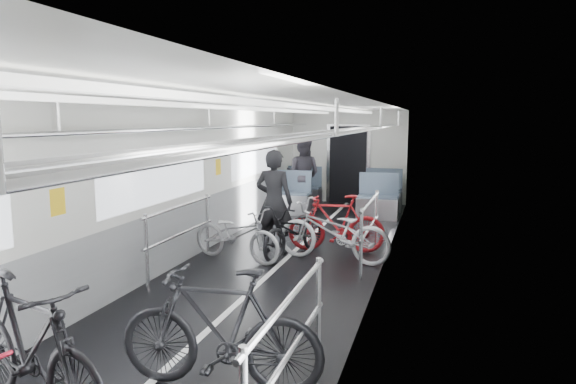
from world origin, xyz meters
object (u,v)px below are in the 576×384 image
bike_left_mid (30,347)px  person_seated (303,174)px  bike_right_far (336,223)px  bike_right_mid (333,231)px  bike_left_far (237,234)px  bike_aisle (295,230)px  person_standing (274,202)px  bike_right_near (220,329)px

bike_left_mid → person_seated: (-0.26, 8.91, 0.34)m
bike_right_far → bike_right_mid: bearing=0.2°
bike_left_mid → bike_left_far: (-0.14, 4.37, -0.12)m
bike_aisle → bike_right_mid: bearing=6.2°
bike_right_far → bike_aisle: 0.74m
bike_right_mid → person_seated: (-1.57, 4.18, 0.40)m
bike_right_far → bike_aisle: size_ratio=0.98×
person_standing → bike_right_near: bearing=103.6°
bike_right_mid → person_standing: person_standing is taller
bike_right_near → person_standing: size_ratio=1.00×
bike_left_far → bike_right_near: bike_right_near is taller
bike_right_near → bike_aisle: (-0.51, 4.12, -0.09)m
person_seated → bike_aisle: bearing=108.5°
bike_left_far → person_seated: bearing=16.8°
bike_right_mid → person_seated: size_ratio=1.03×
bike_right_near → bike_left_far: bearing=-164.8°
bike_right_far → person_seated: 3.91m
bike_left_mid → bike_aisle: bearing=10.0°
bike_left_far → bike_left_mid: bearing=-163.0°
bike_right_far → bike_aisle: bearing=-57.8°
bike_right_far → person_standing: (-0.96, -0.36, 0.37)m
bike_aisle → person_standing: size_ratio=0.95×
bike_right_far → person_seated: person_seated is taller
bike_right_near → person_seated: (-1.43, 8.16, 0.36)m
person_standing → person_seated: bearing=-80.5°
person_seated → bike_left_mid: bearing=97.3°
bike_aisle → person_seated: (-0.93, 4.04, 0.45)m
bike_left_far → bike_right_near: size_ratio=0.93×
bike_left_far → bike_right_near: bearing=-144.9°
bike_right_near → bike_aisle: bike_right_near is taller
bike_right_mid → bike_aisle: (-0.64, 0.14, -0.05)m
bike_left_mid → bike_right_near: (1.17, 0.75, -0.02)m
bike_left_mid → person_seated: 8.92m
bike_right_near → bike_right_mid: bearing=173.3°
bike_left_far → person_standing: bearing=-20.0°
bike_right_mid → bike_right_far: size_ratio=1.13×
bike_aisle → person_standing: bearing=-176.1°
bike_right_near → person_standing: (-0.89, 4.22, 0.34)m
bike_right_near → person_seated: person_seated is taller
bike_right_far → person_standing: size_ratio=0.94×
bike_left_mid → person_standing: (0.28, 4.96, 0.32)m
person_standing → person_seated: person_seated is taller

